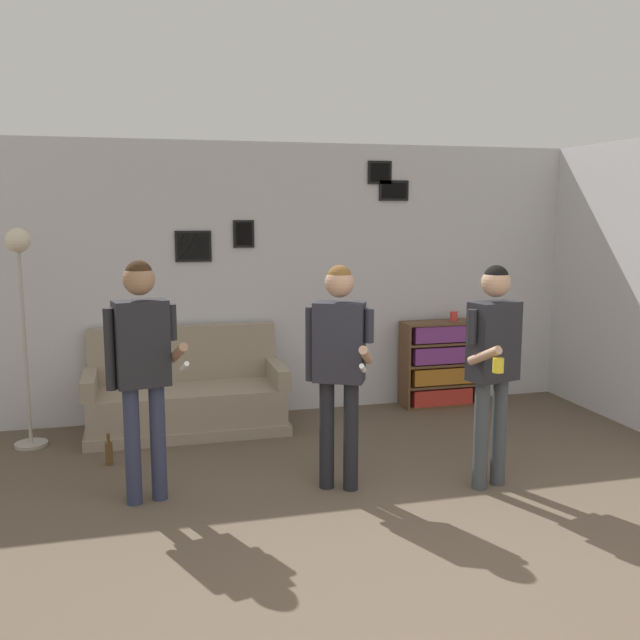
{
  "coord_description": "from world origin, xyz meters",
  "views": [
    {
      "loc": [
        -1.52,
        -3.1,
        2.06
      ],
      "look_at": [
        -0.2,
        1.93,
        1.24
      ],
      "focal_mm": 40.0,
      "sensor_mm": 36.0,
      "label": 1
    }
  ],
  "objects_px": {
    "couch": "(186,398)",
    "bottle_on_floor": "(109,453)",
    "person_player_foreground_left": "(142,355)",
    "drinking_cup": "(454,316)",
    "person_player_foreground_center": "(339,354)",
    "floor_lamp": "(21,291)",
    "bookshelf": "(439,364)",
    "person_watcher_holding_cup": "(494,353)"
  },
  "relations": [
    {
      "from": "drinking_cup",
      "to": "person_watcher_holding_cup",
      "type": "bearing_deg",
      "value": -108.15
    },
    {
      "from": "couch",
      "to": "person_player_foreground_left",
      "type": "relative_size",
      "value": 1.07
    },
    {
      "from": "couch",
      "to": "person_player_foreground_left",
      "type": "bearing_deg",
      "value": -103.88
    },
    {
      "from": "person_watcher_holding_cup",
      "to": "bottle_on_floor",
      "type": "bearing_deg",
      "value": 156.64
    },
    {
      "from": "floor_lamp",
      "to": "person_player_foreground_left",
      "type": "distance_m",
      "value": 1.8
    },
    {
      "from": "drinking_cup",
      "to": "floor_lamp",
      "type": "bearing_deg",
      "value": -175.62
    },
    {
      "from": "couch",
      "to": "person_player_foreground_center",
      "type": "relative_size",
      "value": 1.1
    },
    {
      "from": "person_player_foreground_center",
      "to": "person_player_foreground_left",
      "type": "bearing_deg",
      "value": 174.99
    },
    {
      "from": "floor_lamp",
      "to": "bottle_on_floor",
      "type": "distance_m",
      "value": 1.58
    },
    {
      "from": "floor_lamp",
      "to": "person_player_foreground_center",
      "type": "height_order",
      "value": "floor_lamp"
    },
    {
      "from": "person_watcher_holding_cup",
      "to": "drinking_cup",
      "type": "xyz_separation_m",
      "value": [
        0.71,
        2.17,
        -0.07
      ]
    },
    {
      "from": "couch",
      "to": "floor_lamp",
      "type": "distance_m",
      "value": 1.73
    },
    {
      "from": "person_player_foreground_left",
      "to": "bottle_on_floor",
      "type": "xyz_separation_m",
      "value": [
        -0.28,
        0.83,
        -0.96
      ]
    },
    {
      "from": "person_watcher_holding_cup",
      "to": "drinking_cup",
      "type": "height_order",
      "value": "person_watcher_holding_cup"
    },
    {
      "from": "bookshelf",
      "to": "floor_lamp",
      "type": "height_order",
      "value": "floor_lamp"
    },
    {
      "from": "person_player_foreground_center",
      "to": "bottle_on_floor",
      "type": "xyz_separation_m",
      "value": [
        -1.66,
        0.95,
        -0.92
      ]
    },
    {
      "from": "floor_lamp",
      "to": "drinking_cup",
      "type": "distance_m",
      "value": 4.19
    },
    {
      "from": "couch",
      "to": "drinking_cup",
      "type": "xyz_separation_m",
      "value": [
        2.79,
        0.19,
        0.64
      ]
    },
    {
      "from": "person_player_foreground_left",
      "to": "drinking_cup",
      "type": "xyz_separation_m",
      "value": [
        3.19,
        1.81,
        -0.12
      ]
    },
    {
      "from": "person_player_foreground_left",
      "to": "person_player_foreground_center",
      "type": "distance_m",
      "value": 1.39
    },
    {
      "from": "floor_lamp",
      "to": "person_player_foreground_center",
      "type": "xyz_separation_m",
      "value": [
        2.34,
        -1.61,
        -0.35
      ]
    },
    {
      "from": "couch",
      "to": "floor_lamp",
      "type": "xyz_separation_m",
      "value": [
        -1.36,
        -0.13,
        1.07
      ]
    },
    {
      "from": "floor_lamp",
      "to": "person_watcher_holding_cup",
      "type": "xyz_separation_m",
      "value": [
        3.44,
        -1.86,
        -0.35
      ]
    },
    {
      "from": "couch",
      "to": "bottle_on_floor",
      "type": "relative_size",
      "value": 6.93
    },
    {
      "from": "person_player_foreground_left",
      "to": "person_player_foreground_center",
      "type": "height_order",
      "value": "person_player_foreground_left"
    },
    {
      "from": "person_player_foreground_center",
      "to": "person_watcher_holding_cup",
      "type": "relative_size",
      "value": 1.0
    },
    {
      "from": "person_player_foreground_center",
      "to": "bottle_on_floor",
      "type": "distance_m",
      "value": 2.12
    },
    {
      "from": "person_player_foreground_left",
      "to": "drinking_cup",
      "type": "relative_size",
      "value": 17.48
    },
    {
      "from": "person_player_foreground_left",
      "to": "drinking_cup",
      "type": "height_order",
      "value": "person_player_foreground_left"
    },
    {
      "from": "person_player_foreground_left",
      "to": "bottle_on_floor",
      "type": "distance_m",
      "value": 1.3
    },
    {
      "from": "bookshelf",
      "to": "person_watcher_holding_cup",
      "type": "bearing_deg",
      "value": -104.53
    },
    {
      "from": "person_player_foreground_center",
      "to": "bottle_on_floor",
      "type": "height_order",
      "value": "person_player_foreground_center"
    },
    {
      "from": "couch",
      "to": "bottle_on_floor",
      "type": "height_order",
      "value": "couch"
    },
    {
      "from": "person_player_foreground_left",
      "to": "person_player_foreground_center",
      "type": "bearing_deg",
      "value": -5.01
    },
    {
      "from": "person_watcher_holding_cup",
      "to": "floor_lamp",
      "type": "bearing_deg",
      "value": 151.67
    },
    {
      "from": "bookshelf",
      "to": "person_player_foreground_left",
      "type": "bearing_deg",
      "value": -149.28
    },
    {
      "from": "bookshelf",
      "to": "person_watcher_holding_cup",
      "type": "relative_size",
      "value": 0.54
    },
    {
      "from": "person_watcher_holding_cup",
      "to": "bottle_on_floor",
      "type": "height_order",
      "value": "person_watcher_holding_cup"
    },
    {
      "from": "bookshelf",
      "to": "drinking_cup",
      "type": "distance_m",
      "value": 0.52
    },
    {
      "from": "floor_lamp",
      "to": "couch",
      "type": "bearing_deg",
      "value": 5.35
    },
    {
      "from": "person_player_foreground_center",
      "to": "drinking_cup",
      "type": "height_order",
      "value": "person_player_foreground_center"
    },
    {
      "from": "person_player_foreground_center",
      "to": "bottle_on_floor",
      "type": "relative_size",
      "value": 6.31
    }
  ]
}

